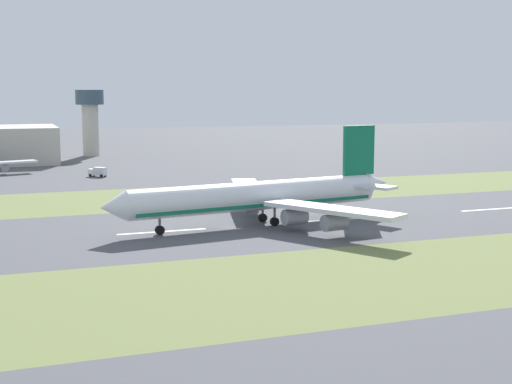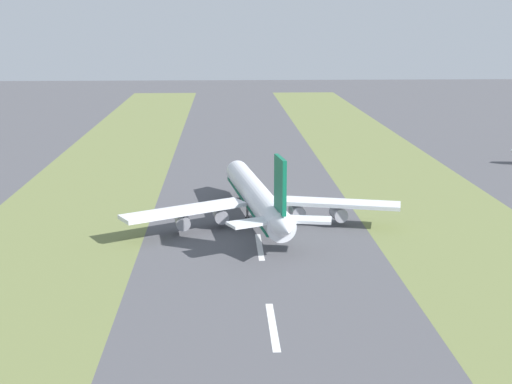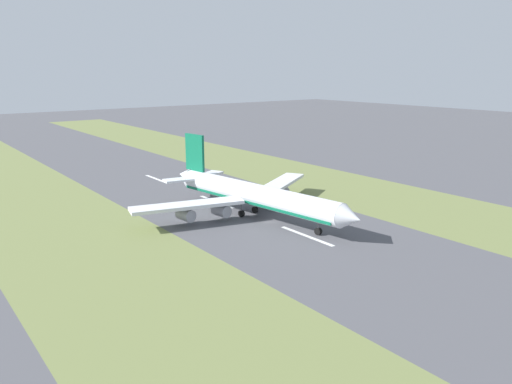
% 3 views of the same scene
% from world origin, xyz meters
% --- Properties ---
extents(ground_plane, '(800.00, 800.00, 0.00)m').
position_xyz_m(ground_plane, '(0.00, 0.00, 0.00)').
color(ground_plane, '#4C4C51').
extents(grass_median_west, '(40.00, 600.00, 0.01)m').
position_xyz_m(grass_median_west, '(-45.00, 0.00, 0.00)').
color(grass_median_west, olive).
rests_on(grass_median_west, ground).
extents(grass_median_east, '(40.00, 600.00, 0.01)m').
position_xyz_m(grass_median_east, '(45.00, 0.00, 0.00)').
color(grass_median_east, olive).
rests_on(grass_median_east, ground).
extents(centreline_dash_near, '(1.20, 18.00, 0.01)m').
position_xyz_m(centreline_dash_near, '(0.00, -65.77, 0.01)').
color(centreline_dash_near, silver).
rests_on(centreline_dash_near, ground).
extents(centreline_dash_mid, '(1.20, 18.00, 0.01)m').
position_xyz_m(centreline_dash_mid, '(0.00, -25.77, 0.01)').
color(centreline_dash_mid, silver).
rests_on(centreline_dash_mid, ground).
extents(centreline_dash_far, '(1.20, 18.00, 0.01)m').
position_xyz_m(centreline_dash_far, '(0.00, 14.23, 0.01)').
color(centreline_dash_far, silver).
rests_on(centreline_dash_far, ground).
extents(airplane_main_jet, '(63.52, 67.11, 20.20)m').
position_xyz_m(airplane_main_jet, '(0.41, -7.66, 6.02)').
color(airplane_main_jet, silver).
rests_on(airplane_main_jet, ground).
extents(control_tower, '(12.00, 12.00, 28.29)m').
position_xyz_m(control_tower, '(175.68, 6.31, 17.44)').
color(control_tower, '#BCB7A8').
rests_on(control_tower, ground).
extents(service_truck, '(5.55, 6.00, 3.10)m').
position_xyz_m(service_truck, '(97.56, 13.90, 1.67)').
color(service_truck, white).
rests_on(service_truck, ground).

